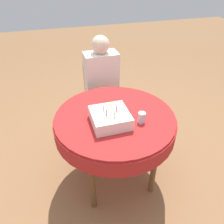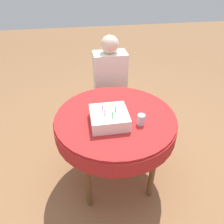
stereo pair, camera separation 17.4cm
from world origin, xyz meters
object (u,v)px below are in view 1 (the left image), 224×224
at_px(person, 102,80).
at_px(drinking_glass, 142,117).
at_px(chair, 101,95).
at_px(birthday_cake, 110,118).

height_order(person, drinking_glass, person).
bearing_deg(chair, birthday_cake, -99.52).
distance_m(chair, birthday_cake, 0.97).
relative_size(chair, drinking_glass, 9.81).
xyz_separation_m(chair, birthday_cake, (-0.14, -0.90, 0.33)).
bearing_deg(chair, drinking_glass, -84.62).
bearing_deg(drinking_glass, chair, 96.02).
height_order(chair, birthday_cake, birthday_cake).
relative_size(chair, person, 0.71).
relative_size(chair, birthday_cake, 2.94).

